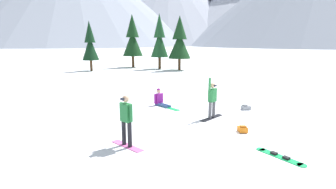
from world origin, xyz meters
TOP-DOWN VIEW (x-y plane):
  - ground_plane at (0.00, 0.00)m, footprint 800.00×800.00m
  - snowboarder_foreground at (-3.89, -1.41)m, footprint 1.26×1.19m
  - snowboarder_midground at (-0.38, 2.02)m, footprint 1.27×1.35m
  - snowboarder_background at (-2.88, 4.48)m, footprint 1.43×1.57m
  - loose_snowboard_near_left at (1.08, -2.30)m, footprint 1.21×1.57m
  - backpack_grey at (1.70, 3.61)m, footprint 0.54×0.38m
  - backpack_orange at (0.54, 0.06)m, footprint 0.33×0.53m
  - pine_tree_young at (-7.31, 26.80)m, footprint 2.74×2.74m
  - pine_tree_tall at (-11.85, 22.29)m, footprint 1.98×1.98m
  - pine_tree_short at (-1.03, 23.11)m, footprint 2.78×2.78m
  - pine_tree_leaning at (-3.56, 24.61)m, footprint 2.26×2.26m
  - peak_east_ridge at (-2.43, 257.58)m, footprint 185.36×185.36m
  - peak_central_summit at (65.81, 232.63)m, footprint 153.57×153.57m

SIDE VIEW (x-z plane):
  - ground_plane at x=0.00m, z-range 0.00..0.00m
  - loose_snowboard_near_left at x=1.08m, z-range -0.02..0.07m
  - backpack_grey at x=1.70m, z-range -0.02..0.25m
  - backpack_orange at x=0.54m, z-range -0.02..0.27m
  - snowboarder_background at x=-2.88m, z-range -0.15..0.83m
  - snowboarder_midground at x=-0.38m, z-range -0.06..1.90m
  - snowboarder_foreground at x=-3.89m, z-range 0.06..1.87m
  - pine_tree_tall at x=-11.85m, z-range 0.26..6.24m
  - pine_tree_short at x=-1.03m, z-range 0.30..6.95m
  - pine_tree_leaning at x=-3.56m, z-range 0.31..7.35m
  - pine_tree_young at x=-7.31m, z-range 0.32..7.48m
  - peak_central_summit at x=65.81m, z-range 1.44..65.30m
  - peak_east_ridge at x=-2.43m, z-range 1.69..77.10m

